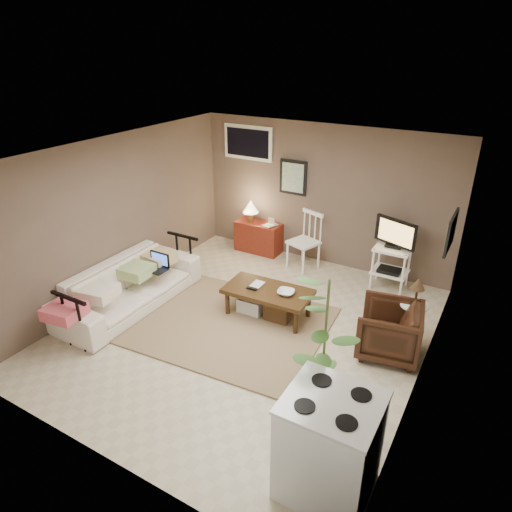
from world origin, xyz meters
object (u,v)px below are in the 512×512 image
Objects in this scene: coffee_table at (267,300)px; side_table at (415,303)px; stove at (329,446)px; sofa at (129,279)px; red_console at (258,234)px; tv_stand at (392,253)px; potted_plant at (324,351)px; spindle_chair at (304,242)px; armchair at (389,328)px.

side_table is at bearing 11.68° from coffee_table.
stove is at bearing -92.78° from side_table.
sofa is 2.25× the size of stove.
sofa is at bearing -104.06° from red_console.
tv_stand is 0.67× the size of potted_plant.
spindle_chair is 2.56m from armchair.
tv_stand reaches higher than sofa.
spindle_chair is 0.85× the size of tv_stand.
spindle_chair is 1.49m from tv_stand.
sofa is 2.32× the size of spindle_chair.
tv_stand is at bearing 115.89° from side_table.
armchair is (3.60, 0.76, -0.07)m from sofa.
tv_stand is at bearing -175.30° from armchair.
coffee_table is 1.27× the size of red_console.
sofa is at bearing 158.98° from stove.
tv_stand is 3.22m from potted_plant.
sofa is at bearing 167.46° from potted_plant.
coffee_table is 0.73× the size of potted_plant.
stove is (0.51, -3.88, -0.11)m from tv_stand.
spindle_chair is 0.57× the size of potted_plant.
armchair is (1.92, -1.69, -0.09)m from spindle_chair.
side_table is (3.13, -1.47, 0.25)m from red_console.
armchair is (2.94, -1.86, 0.04)m from red_console.
side_table is (0.64, -1.31, -0.02)m from tv_stand.
sofa is 3.03× the size of armchair.
red_console is 1.04m from spindle_chair.
red_console is 4.33m from potted_plant.
sofa is 2.71m from red_console.
sofa is 2.97m from spindle_chair.
side_table reaches higher than coffee_table.
stove is at bearing -62.42° from potted_plant.
coffee_table is 1.27× the size of spindle_chair.
spindle_chair is at bearing 117.29° from stove.
spindle_chair reaches higher than sofa.
sofa is 2.33× the size of red_console.
red_console is 0.85× the size of tv_stand.
tv_stand is at bearing 0.61° from spindle_chair.
red_console is at bearing 128.32° from potted_plant.
coffee_table is at bearing 133.73° from potted_plant.
armchair is (1.72, 0.00, 0.12)m from coffee_table.
potted_plant reaches higher than spindle_chair.
red_console is 0.57× the size of potted_plant.
tv_stand reaches higher than spindle_chair.
spindle_chair is (1.67, 2.45, 0.02)m from sofa.
red_console is at bearing 126.71° from stove.
potted_plant is 0.86m from stove.
sofa is at bearing -87.97° from armchair.
coffee_table is 2.04m from sofa.
stove reaches higher than armchair.
stove is at bearing -53.29° from red_console.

